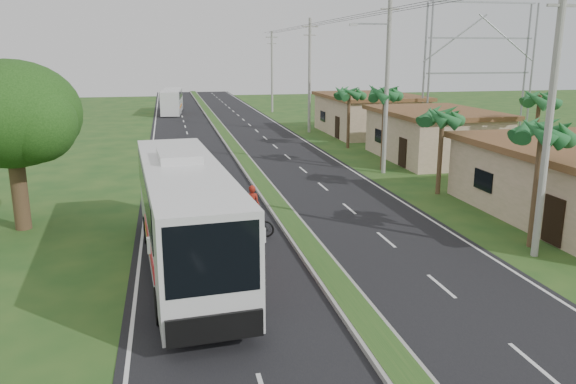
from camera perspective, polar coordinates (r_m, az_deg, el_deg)
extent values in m
plane|color=#1E491A|center=(18.87, 5.65, -10.43)|extent=(180.00, 180.00, 0.00)
cube|color=black|center=(37.53, -3.66, 2.02)|extent=(14.00, 160.00, 0.02)
cube|color=gray|center=(37.52, -3.67, 2.14)|extent=(1.20, 160.00, 0.17)
cube|color=#1E491A|center=(37.50, -3.67, 2.28)|extent=(0.95, 160.00, 0.02)
cube|color=silver|center=(37.17, -13.93, 1.49)|extent=(0.12, 160.00, 0.01)
cube|color=silver|center=(39.07, 6.11, 2.43)|extent=(0.12, 160.00, 0.01)
cube|color=tan|center=(43.38, 14.57, 5.46)|extent=(7.00, 10.00, 3.35)
cube|color=brown|center=(43.16, 14.72, 7.86)|extent=(7.60, 10.60, 0.32)
cube|color=tan|center=(56.13, 8.17, 7.69)|extent=(8.00, 11.00, 3.50)
cube|color=brown|center=(55.95, 8.24, 9.63)|extent=(8.60, 11.60, 0.32)
cylinder|color=#473321|center=(24.67, 23.89, 0.41)|extent=(0.26, 0.26, 5.00)
cylinder|color=#473321|center=(32.42, 15.20, 3.77)|extent=(0.26, 0.26, 4.60)
cylinder|color=#473321|center=(38.41, 9.67, 6.20)|extent=(0.26, 0.26, 5.40)
cylinder|color=#473321|center=(47.00, 6.16, 7.34)|extent=(0.26, 0.26, 4.80)
cylinder|color=#473321|center=(39.14, 23.85, 5.20)|extent=(0.26, 0.26, 5.20)
cylinder|color=#473321|center=(27.75, -25.66, 0.57)|extent=(0.70, 0.70, 4.00)
ellipsoid|color=#193B10|center=(27.26, -26.37, 7.12)|extent=(6.00, 6.00, 4.68)
sphere|color=#193B10|center=(26.05, -24.24, 6.42)|extent=(3.40, 3.40, 3.40)
cylinder|color=gray|center=(23.11, 25.06, 7.02)|extent=(0.28, 0.28, 11.00)
cube|color=gray|center=(23.05, 26.09, 16.66)|extent=(1.20, 0.10, 0.10)
cylinder|color=gray|center=(37.07, 10.02, 11.03)|extent=(0.28, 0.28, 12.00)
cube|color=gray|center=(37.12, 10.33, 17.83)|extent=(1.20, 0.10, 0.10)
cube|color=gray|center=(36.63, 8.45, 16.54)|extent=(2.40, 0.10, 0.10)
cylinder|color=gray|center=(56.12, 2.20, 11.66)|extent=(0.28, 0.28, 11.00)
cube|color=gray|center=(56.12, 2.25, 16.46)|extent=(1.60, 0.12, 0.12)
cube|color=gray|center=(56.09, 2.24, 15.64)|extent=(1.20, 0.10, 0.10)
cylinder|color=gray|center=(75.65, -1.64, 12.08)|extent=(0.28, 0.28, 10.50)
cube|color=gray|center=(75.63, -1.66, 15.45)|extent=(1.60, 0.12, 0.12)
cube|color=gray|center=(75.62, -1.66, 14.84)|extent=(1.20, 0.10, 0.10)
cylinder|color=gray|center=(51.03, 14.14, 11.59)|extent=(0.18, 0.18, 12.00)
cylinder|color=gray|center=(56.14, 23.52, 11.05)|extent=(0.18, 0.18, 12.00)
cylinder|color=gray|center=(51.93, 13.65, 11.65)|extent=(0.18, 0.18, 12.00)
cylinder|color=gray|center=(56.96, 22.93, 11.13)|extent=(0.18, 0.18, 12.00)
cube|color=gray|center=(53.85, 18.78, 11.38)|extent=(10.00, 0.14, 0.14)
cube|color=gray|center=(53.83, 19.04, 14.56)|extent=(10.00, 0.14, 0.14)
cube|color=gray|center=(53.98, 19.30, 17.74)|extent=(10.00, 0.14, 0.14)
cube|color=silver|center=(20.58, -10.43, -2.01)|extent=(3.65, 13.14, 3.41)
cube|color=black|center=(21.02, -10.72, 0.42)|extent=(3.51, 10.55, 1.36)
cube|color=black|center=(14.35, -7.70, -6.74)|extent=(2.44, 0.32, 1.91)
cube|color=red|center=(19.55, -9.93, -4.94)|extent=(3.16, 5.81, 0.59)
cube|color=yellow|center=(21.17, -10.42, -4.26)|extent=(2.98, 3.44, 0.27)
cube|color=silver|center=(21.43, -11.03, 3.69)|extent=(1.70, 2.70, 0.30)
cylinder|color=black|center=(17.21, -12.78, -11.18)|extent=(0.43, 1.15, 1.12)
cylinder|color=black|center=(17.48, -4.65, -10.45)|extent=(0.43, 1.15, 1.12)
cylinder|color=black|center=(24.28, -14.03, -3.73)|extent=(0.43, 1.15, 1.12)
cylinder|color=black|center=(24.48, -8.31, -3.31)|extent=(0.43, 1.15, 1.12)
cube|color=silver|center=(75.78, -11.69, 9.03)|extent=(3.05, 10.64, 2.92)
cube|color=black|center=(76.17, -11.71, 9.72)|extent=(2.90, 7.91, 0.99)
cube|color=orange|center=(74.92, -11.71, 8.55)|extent=(2.69, 5.18, 0.32)
cylinder|color=black|center=(71.65, -12.66, 7.78)|extent=(0.34, 0.89, 0.88)
cylinder|color=black|center=(71.52, -11.04, 7.85)|extent=(0.34, 0.89, 0.88)
cylinder|color=black|center=(79.80, -12.21, 8.41)|extent=(0.34, 0.89, 0.88)
cylinder|color=black|center=(79.68, -10.76, 8.47)|extent=(0.34, 0.89, 0.88)
imported|color=black|center=(24.30, -3.62, -3.28)|extent=(1.98, 1.23, 1.15)
imported|color=maroon|center=(24.06, -3.65, -1.34)|extent=(0.76, 0.64, 1.76)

